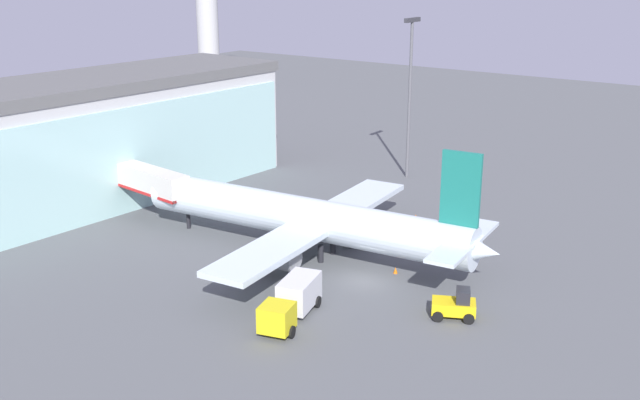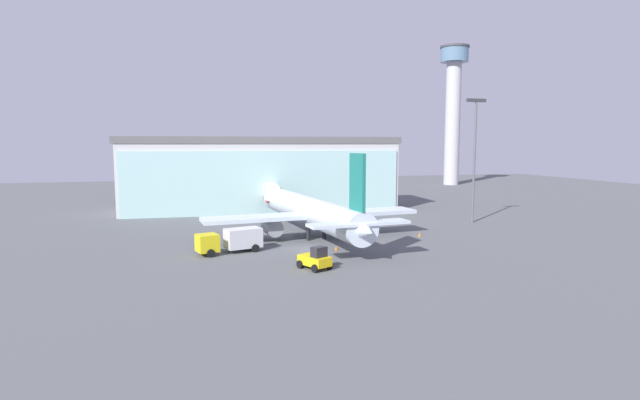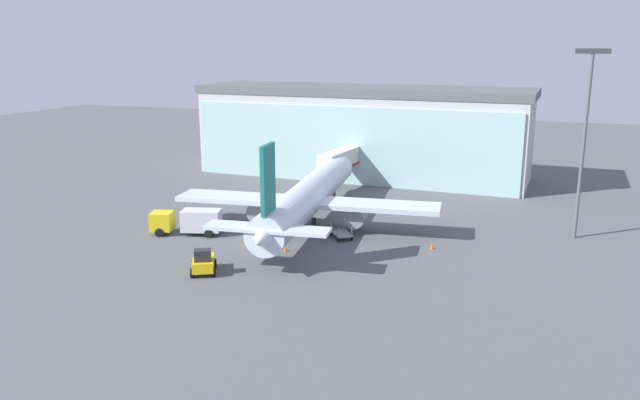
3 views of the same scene
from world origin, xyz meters
The scene contains 11 objects.
ground centered at (0.00, 0.00, 0.00)m, with size 240.00×240.00×0.00m, color #545659.
terminal_building centered at (-0.01, 36.51, 6.72)m, with size 50.39×16.54×13.44m.
jet_bridge centered at (0.12, 26.86, 4.16)m, with size 3.70×12.90×5.53m.
control_tower centered at (63.87, 78.37, 24.18)m, with size 8.40×8.40×40.63m.
apron_light_mast centered at (29.35, 12.49, 11.27)m, with size 3.20×0.40×19.04m.
airplane centered at (1.96, 7.26, 3.38)m, with size 28.67×35.87×11.24m.
catering_truck centered at (-8.96, 0.59, 1.47)m, with size 7.62×4.04×2.65m.
baggage_cart centered at (6.60, 4.47, 0.50)m, with size 2.98×3.19×1.50m.
pushback_tug centered at (-1.81, -9.12, 0.97)m, with size 3.28×3.68×2.30m.
safety_cone_nose centered at (2.76, -1.39, 0.28)m, with size 0.36×0.36×0.55m, color orange.
safety_cone_wingtip centered at (16.00, 3.93, 0.28)m, with size 0.36×0.36×0.55m, color orange.
Camera 2 is at (-14.17, -55.29, 12.21)m, focal length 28.00 mm.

